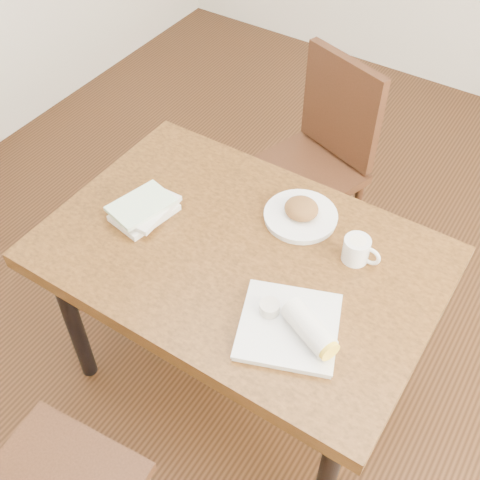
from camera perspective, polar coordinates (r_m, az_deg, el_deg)
The scene contains 7 objects.
ground at distance 2.52m, azimuth 0.00°, elevation -12.55°, with size 4.00×5.00×0.01m, color #472814.
table at distance 1.97m, azimuth 0.00°, elevation -2.59°, with size 1.25×0.84×0.75m.
chair_far at distance 2.61m, azimuth 7.43°, elevation 8.22°, with size 0.53×0.53×0.95m.
plate_scone at distance 2.00m, azimuth 5.79°, elevation 2.52°, with size 0.25×0.25×0.08m.
coffee_mug at distance 1.89m, azimuth 11.07°, elevation -0.90°, with size 0.12×0.08×0.08m.
plate_burrito at distance 1.70m, azimuth 5.24°, elevation -8.19°, with size 0.36×0.36×0.09m.
book_stack at distance 2.03m, azimuth -9.03°, elevation 2.90°, with size 0.19×0.23×0.05m.
Camera 1 is at (0.69, -1.07, 2.17)m, focal length 45.00 mm.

